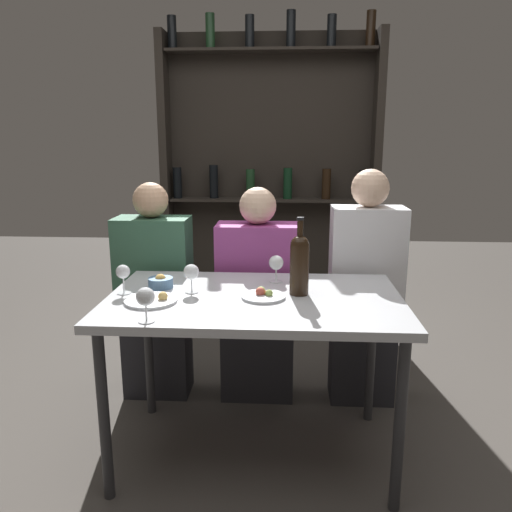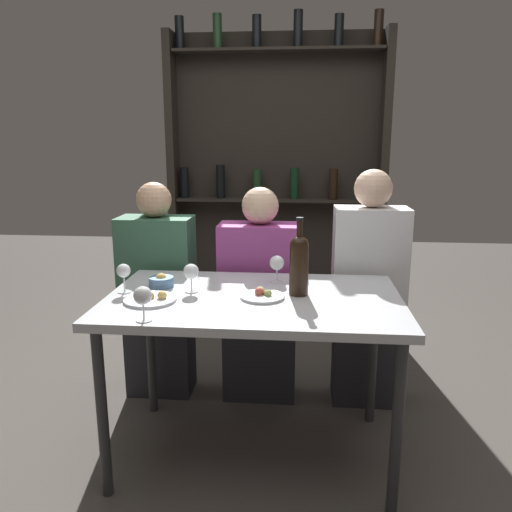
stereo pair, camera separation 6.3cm
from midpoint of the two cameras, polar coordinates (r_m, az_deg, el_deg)
ground_plane at (r=2.48m, az=-0.96°, el=-21.55°), size 10.00×10.00×0.00m
dining_table at (r=2.16m, az=-1.03°, el=-6.41°), size 1.26×0.77×0.76m
wine_rack_wall at (r=3.96m, az=1.11°, el=9.72°), size 1.68×0.21×2.32m
wine_bottle at (r=2.14m, az=4.15°, el=-0.68°), size 0.08×0.08×0.34m
wine_glass_0 at (r=2.24m, az=-15.75°, el=-1.90°), size 0.06×0.06×0.13m
wine_glass_1 at (r=2.33m, az=1.54°, el=-0.87°), size 0.07×0.07×0.13m
wine_glass_2 at (r=1.87m, az=-13.47°, el=-4.67°), size 0.07×0.07×0.13m
wine_glass_3 at (r=2.19m, az=-8.23°, el=-1.93°), size 0.07×0.07×0.13m
food_plate_0 at (r=2.12m, az=-12.73°, el=-4.87°), size 0.22×0.22×0.04m
food_plate_1 at (r=2.12m, az=-0.07°, el=-4.47°), size 0.19×0.19×0.04m
snack_bowl at (r=2.30m, az=-11.62°, el=-2.95°), size 0.11×0.11×0.06m
seated_person_left at (r=2.82m, az=-12.07°, el=-4.76°), size 0.40×0.22×1.19m
seated_person_center at (r=2.73m, az=-0.47°, el=-5.36°), size 0.44×0.22×1.17m
seated_person_right at (r=2.73m, az=11.66°, el=-4.41°), size 0.38×0.22×1.27m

